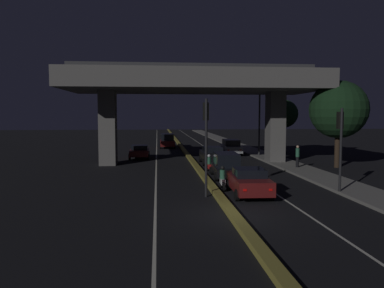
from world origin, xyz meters
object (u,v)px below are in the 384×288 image
at_px(traffic_light_left_of_median, 206,130).
at_px(car_black_second, 226,165).
at_px(car_silver_fourth, 231,147).
at_px(street_lamp, 256,108).
at_px(car_dark_red_lead_oncoming, 139,151).
at_px(car_dark_red_second_oncoming, 167,140).
at_px(car_dark_red_lead, 249,181).
at_px(traffic_light_right_of_median, 340,136).
at_px(pedestrian_on_sidewalk, 298,156).
at_px(motorcycle_white_filtering_near, 223,179).
at_px(motorcycle_red_filtering_mid, 209,165).
at_px(car_black_third, 212,155).

bearing_deg(traffic_light_left_of_median, car_black_second, 69.66).
bearing_deg(car_silver_fourth, street_lamp, -129.72).
bearing_deg(street_lamp, car_black_second, -113.37).
bearing_deg(car_dark_red_lead_oncoming, car_dark_red_second_oncoming, 164.95).
xyz_separation_m(traffic_light_left_of_median, car_dark_red_lead, (2.38, 0.14, -2.81)).
xyz_separation_m(traffic_light_left_of_median, car_dark_red_lead_oncoming, (-4.42, 18.49, -2.86)).
xyz_separation_m(traffic_light_right_of_median, pedestrian_on_sidewalk, (1.27, 9.50, -2.18)).
relative_size(car_dark_red_lead, car_silver_fourth, 0.94).
relative_size(traffic_light_left_of_median, car_dark_red_lead_oncoming, 1.33).
bearing_deg(pedestrian_on_sidewalk, car_black_second, -151.51).
distance_m(traffic_light_right_of_median, motorcycle_white_filtering_near, 7.01).
bearing_deg(motorcycle_red_filtering_mid, car_silver_fourth, -19.61).
bearing_deg(car_dark_red_lead_oncoming, motorcycle_white_filtering_near, 18.14).
bearing_deg(car_black_third, traffic_light_left_of_median, 170.99).
bearing_deg(car_black_second, car_dark_red_lead_oncoming, 30.68).
bearing_deg(car_silver_fourth, car_black_third, 158.64).
relative_size(car_black_second, pedestrian_on_sidewalk, 2.45).
xyz_separation_m(car_silver_fourth, motorcycle_red_filtering_mid, (-4.19, -12.51, -0.30)).
bearing_deg(street_lamp, car_black_third, -134.99).
height_order(street_lamp, motorcycle_white_filtering_near, street_lamp).
relative_size(street_lamp, car_dark_red_second_oncoming, 1.88).
relative_size(car_dark_red_lead, motorcycle_white_filtering_near, 2.56).
xyz_separation_m(car_dark_red_second_oncoming, pedestrian_on_sidewalk, (10.00, -21.06, 0.07)).
xyz_separation_m(car_dark_red_lead, motorcycle_white_filtering_near, (-1.17, 1.60, -0.15)).
xyz_separation_m(car_dark_red_second_oncoming, motorcycle_white_filtering_near, (2.48, -28.83, -0.39)).
bearing_deg(car_black_third, street_lamp, -44.31).
distance_m(car_dark_red_lead_oncoming, pedestrian_on_sidewalk, 15.94).
bearing_deg(car_dark_red_second_oncoming, traffic_light_left_of_median, 2.27).
height_order(traffic_light_left_of_median, pedestrian_on_sidewalk, traffic_light_left_of_median).
distance_m(traffic_light_left_of_median, motorcycle_red_filtering_mid, 9.09).
distance_m(motorcycle_white_filtering_near, motorcycle_red_filtering_mid, 6.75).
xyz_separation_m(traffic_light_right_of_median, car_black_third, (-5.18, 13.42, -2.44)).
bearing_deg(car_dark_red_lead, car_black_third, 2.32).
xyz_separation_m(traffic_light_right_of_median, street_lamp, (0.36, 18.96, 1.85)).
distance_m(traffic_light_left_of_median, car_silver_fourth, 21.88).
relative_size(street_lamp, car_dark_red_lead, 1.99).
xyz_separation_m(car_silver_fourth, car_dark_red_lead_oncoming, (-9.96, -2.50, -0.19)).
relative_size(traffic_light_left_of_median, street_lamp, 0.60).
bearing_deg(car_dark_red_lead, car_silver_fourth, -6.69).
bearing_deg(car_dark_red_lead, motorcycle_white_filtering_near, 38.17).
bearing_deg(motorcycle_white_filtering_near, motorcycle_red_filtering_mid, 1.56).
xyz_separation_m(traffic_light_left_of_median, motorcycle_white_filtering_near, (1.21, 1.73, -2.96)).
height_order(car_dark_red_lead, car_dark_red_second_oncoming, car_dark_red_second_oncoming).
bearing_deg(street_lamp, car_dark_red_lead_oncoming, -177.81).
xyz_separation_m(traffic_light_left_of_median, car_dark_red_second_oncoming, (-1.26, 30.57, -2.57)).
xyz_separation_m(traffic_light_left_of_median, car_black_third, (2.29, 13.42, -2.75)).
bearing_deg(motorcycle_red_filtering_mid, car_dark_red_lead_oncoming, 28.85).
distance_m(car_silver_fourth, motorcycle_white_filtering_near, 19.74).
height_order(car_silver_fourth, car_dark_red_second_oncoming, car_dark_red_second_oncoming).
height_order(car_black_third, car_dark_red_second_oncoming, car_dark_red_second_oncoming).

